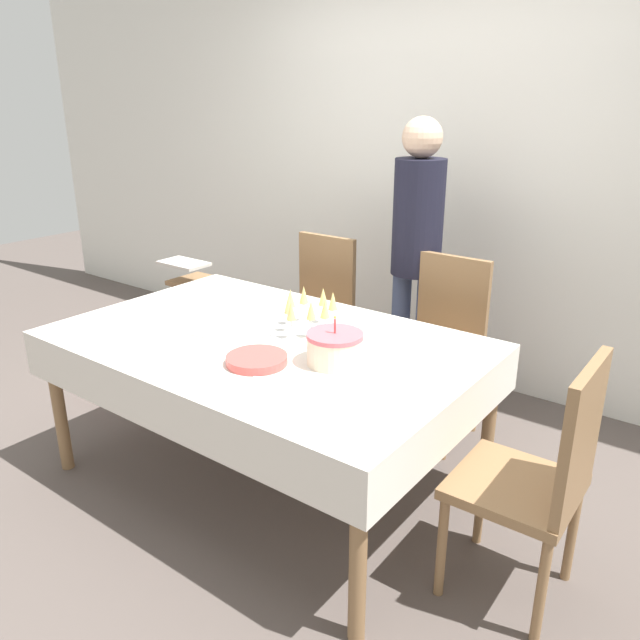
% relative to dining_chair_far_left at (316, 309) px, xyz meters
% --- Properties ---
extents(ground_plane, '(12.00, 12.00, 0.00)m').
position_rel_dining_chair_far_left_xyz_m(ground_plane, '(0.42, -0.93, -0.53)').
color(ground_plane, '#564C47').
extents(wall_back, '(8.00, 0.05, 2.70)m').
position_rel_dining_chair_far_left_xyz_m(wall_back, '(0.42, 0.73, 0.82)').
color(wall_back, silver).
rests_on(wall_back, ground_plane).
extents(dining_table, '(1.88, 1.22, 0.73)m').
position_rel_dining_chair_far_left_xyz_m(dining_table, '(0.42, -0.93, 0.10)').
color(dining_table, silver).
rests_on(dining_table, ground_plane).
extents(dining_chair_far_left, '(0.43, 0.43, 0.96)m').
position_rel_dining_chair_far_left_xyz_m(dining_chair_far_left, '(0.00, 0.00, 0.00)').
color(dining_chair_far_left, olive).
rests_on(dining_chair_far_left, ground_plane).
extents(dining_chair_far_right, '(0.42, 0.42, 0.96)m').
position_rel_dining_chair_far_left_xyz_m(dining_chair_far_right, '(0.84, 0.00, 0.00)').
color(dining_chair_far_right, olive).
rests_on(dining_chair_far_right, ground_plane).
extents(dining_chair_right_end, '(0.43, 0.43, 0.96)m').
position_rel_dining_chair_far_left_xyz_m(dining_chair_right_end, '(1.68, -0.93, 0.00)').
color(dining_chair_right_end, olive).
rests_on(dining_chair_right_end, ground_plane).
extents(birthday_cake, '(0.23, 0.23, 0.20)m').
position_rel_dining_chair_far_left_xyz_m(birthday_cake, '(0.83, -0.97, 0.27)').
color(birthday_cake, beige).
rests_on(birthday_cake, dining_table).
extents(champagne_tray, '(0.35, 0.35, 0.18)m').
position_rel_dining_chair_far_left_xyz_m(champagne_tray, '(0.52, -0.74, 0.29)').
color(champagne_tray, silver).
rests_on(champagne_tray, dining_table).
extents(plate_stack_main, '(0.25, 0.25, 0.03)m').
position_rel_dining_chair_far_left_xyz_m(plate_stack_main, '(0.58, -1.16, 0.22)').
color(plate_stack_main, '#CC4C47').
rests_on(plate_stack_main, dining_table).
extents(cake_knife, '(0.27, 0.16, 0.00)m').
position_rel_dining_chair_far_left_xyz_m(cake_knife, '(0.79, -1.20, 0.20)').
color(cake_knife, silver).
rests_on(cake_knife, dining_table).
extents(fork_pile, '(0.18, 0.09, 0.02)m').
position_rel_dining_chair_far_left_xyz_m(fork_pile, '(0.13, -1.08, 0.21)').
color(fork_pile, silver).
rests_on(fork_pile, dining_table).
extents(napkin_pile, '(0.15, 0.15, 0.01)m').
position_rel_dining_chair_far_left_xyz_m(napkin_pile, '(0.13, -0.93, 0.21)').
color(napkin_pile, white).
rests_on(napkin_pile, dining_table).
extents(person_standing, '(0.28, 0.28, 1.65)m').
position_rel_dining_chair_far_left_xyz_m(person_standing, '(0.55, 0.20, 0.47)').
color(person_standing, '#3F4C72').
rests_on(person_standing, ground_plane).
extents(high_chair, '(0.33, 0.35, 0.71)m').
position_rel_dining_chair_far_left_xyz_m(high_chair, '(-0.97, -0.10, -0.05)').
color(high_chair, olive).
rests_on(high_chair, ground_plane).
extents(gift_bag, '(0.26, 0.16, 0.25)m').
position_rel_dining_chair_far_left_xyz_m(gift_bag, '(-1.04, -0.73, -0.40)').
color(gift_bag, '#CC333F').
rests_on(gift_bag, ground_plane).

